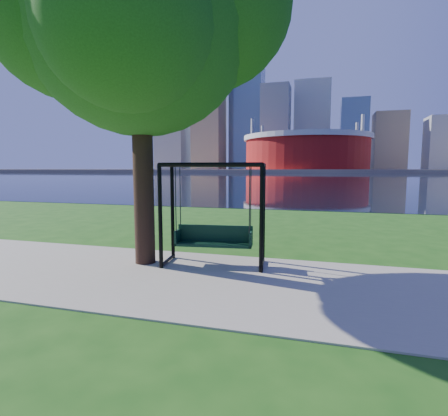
% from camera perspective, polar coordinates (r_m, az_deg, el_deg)
% --- Properties ---
extents(ground, '(900.00, 900.00, 0.00)m').
position_cam_1_polar(ground, '(7.47, 1.41, -10.89)').
color(ground, '#1E5114').
rests_on(ground, ground).
extents(path, '(120.00, 4.00, 0.03)m').
position_cam_1_polar(path, '(7.01, 0.36, -11.94)').
color(path, '#9E937F').
rests_on(path, ground).
extents(river, '(900.00, 180.00, 0.02)m').
position_cam_1_polar(river, '(108.95, 15.02, 5.01)').
color(river, black).
rests_on(river, ground).
extents(far_bank, '(900.00, 228.00, 2.00)m').
position_cam_1_polar(far_bank, '(312.92, 15.66, 5.93)').
color(far_bank, '#937F60').
rests_on(far_bank, ground).
extents(stadium, '(83.00, 83.00, 32.00)m').
position_cam_1_polar(stadium, '(242.49, 13.26, 9.06)').
color(stadium, maroon).
rests_on(stadium, far_bank).
extents(skyline, '(392.00, 66.00, 96.50)m').
position_cam_1_polar(skyline, '(328.09, 15.10, 12.07)').
color(skyline, gray).
rests_on(skyline, far_bank).
extents(swing, '(2.41, 1.28, 2.36)m').
position_cam_1_polar(swing, '(7.96, -1.68, -1.41)').
color(swing, black).
rests_on(swing, ground).
extents(park_tree, '(6.53, 5.90, 8.11)m').
position_cam_1_polar(park_tree, '(9.00, -13.83, 28.53)').
color(park_tree, black).
rests_on(park_tree, ground).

